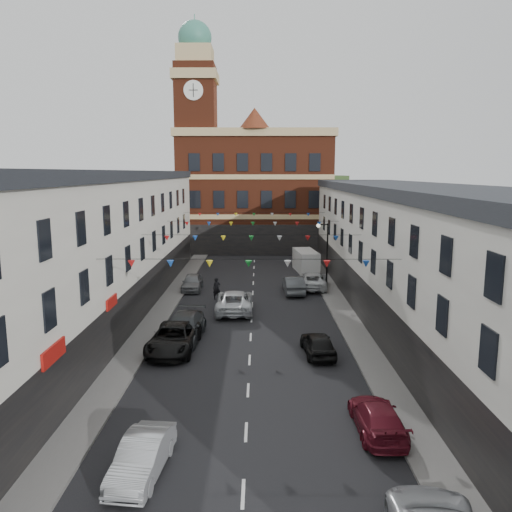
{
  "coord_description": "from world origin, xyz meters",
  "views": [
    {
      "loc": [
        0.51,
        -31.05,
        10.58
      ],
      "look_at": [
        0.3,
        8.44,
        3.93
      ],
      "focal_mm": 35.0,
      "sensor_mm": 36.0,
      "label": 1
    }
  ],
  "objects_px": {
    "car_left_d": "(183,328)",
    "pedestrian": "(217,289)",
    "street_lamp": "(325,246)",
    "car_right_e": "(293,285)",
    "car_right_f": "(313,280)",
    "car_left_c": "(174,338)",
    "car_left_e": "(192,282)",
    "white_van": "(306,261)",
    "car_left_b": "(142,456)",
    "car_right_d": "(318,344)",
    "moving_car": "(234,301)",
    "car_right_c": "(377,417)"
  },
  "relations": [
    {
      "from": "car_right_f",
      "to": "moving_car",
      "type": "height_order",
      "value": "moving_car"
    },
    {
      "from": "car_right_d",
      "to": "white_van",
      "type": "bearing_deg",
      "value": -98.28
    },
    {
      "from": "car_right_f",
      "to": "moving_car",
      "type": "distance_m",
      "value": 10.31
    },
    {
      "from": "street_lamp",
      "to": "car_left_d",
      "type": "bearing_deg",
      "value": -126.64
    },
    {
      "from": "street_lamp",
      "to": "car_left_c",
      "type": "height_order",
      "value": "street_lamp"
    },
    {
      "from": "car_left_e",
      "to": "white_van",
      "type": "xyz_separation_m",
      "value": [
        11.1,
        8.68,
        0.41
      ]
    },
    {
      "from": "street_lamp",
      "to": "car_left_d",
      "type": "distance_m",
      "value": 18.39
    },
    {
      "from": "car_left_d",
      "to": "car_left_e",
      "type": "distance_m",
      "value": 13.69
    },
    {
      "from": "moving_car",
      "to": "car_right_c",
      "type": "bearing_deg",
      "value": 109.29
    },
    {
      "from": "car_right_e",
      "to": "car_right_f",
      "type": "bearing_deg",
      "value": -139.01
    },
    {
      "from": "car_left_e",
      "to": "car_right_f",
      "type": "relative_size",
      "value": 0.78
    },
    {
      "from": "car_left_b",
      "to": "moving_car",
      "type": "relative_size",
      "value": 0.69
    },
    {
      "from": "street_lamp",
      "to": "car_right_d",
      "type": "relative_size",
      "value": 1.48
    },
    {
      "from": "car_left_e",
      "to": "white_van",
      "type": "bearing_deg",
      "value": 37.05
    },
    {
      "from": "car_left_c",
      "to": "pedestrian",
      "type": "relative_size",
      "value": 3.06
    },
    {
      "from": "car_right_e",
      "to": "white_van",
      "type": "height_order",
      "value": "white_van"
    },
    {
      "from": "car_left_c",
      "to": "white_van",
      "type": "height_order",
      "value": "white_van"
    },
    {
      "from": "car_right_c",
      "to": "moving_car",
      "type": "xyz_separation_m",
      "value": [
        -6.73,
        18.0,
        0.18
      ]
    },
    {
      "from": "car_left_b",
      "to": "car_right_f",
      "type": "xyz_separation_m",
      "value": [
        9.1,
        28.66,
        0.09
      ]
    },
    {
      "from": "car_right_e",
      "to": "car_left_b",
      "type": "bearing_deg",
      "value": 72.42
    },
    {
      "from": "car_right_f",
      "to": "car_right_d",
      "type": "bearing_deg",
      "value": 91.75
    },
    {
      "from": "car_left_c",
      "to": "car_right_f",
      "type": "xyz_separation_m",
      "value": [
        10.07,
        16.28,
        -0.02
      ]
    },
    {
      "from": "car_left_c",
      "to": "car_right_d",
      "type": "height_order",
      "value": "car_left_c"
    },
    {
      "from": "car_left_b",
      "to": "car_right_e",
      "type": "bearing_deg",
      "value": 80.69
    },
    {
      "from": "car_left_b",
      "to": "street_lamp",
      "type": "bearing_deg",
      "value": 76.36
    },
    {
      "from": "car_left_b",
      "to": "white_van",
      "type": "xyz_separation_m",
      "value": [
        9.2,
        36.67,
        0.46
      ]
    },
    {
      "from": "car_left_c",
      "to": "car_left_e",
      "type": "distance_m",
      "value": 15.64
    },
    {
      "from": "street_lamp",
      "to": "car_right_d",
      "type": "height_order",
      "value": "street_lamp"
    },
    {
      "from": "car_left_d",
      "to": "car_right_d",
      "type": "xyz_separation_m",
      "value": [
        8.26,
        -2.62,
        -0.13
      ]
    },
    {
      "from": "car_left_e",
      "to": "pedestrian",
      "type": "xyz_separation_m",
      "value": [
        2.5,
        -3.36,
        0.19
      ]
    },
    {
      "from": "car_left_c",
      "to": "car_left_e",
      "type": "relative_size",
      "value": 1.31
    },
    {
      "from": "car_left_e",
      "to": "car_left_d",
      "type": "bearing_deg",
      "value": -85.83
    },
    {
      "from": "car_right_c",
      "to": "car_right_d",
      "type": "relative_size",
      "value": 1.1
    },
    {
      "from": "car_right_c",
      "to": "car_right_f",
      "type": "xyz_separation_m",
      "value": [
        0.11,
        25.71,
        0.12
      ]
    },
    {
      "from": "car_right_e",
      "to": "pedestrian",
      "type": "relative_size",
      "value": 2.54
    },
    {
      "from": "car_right_e",
      "to": "car_right_f",
      "type": "xyz_separation_m",
      "value": [
        1.9,
        1.81,
        -0.0
      ]
    },
    {
      "from": "car_left_b",
      "to": "car_right_d",
      "type": "bearing_deg",
      "value": 62.81
    },
    {
      "from": "car_left_b",
      "to": "moving_car",
      "type": "height_order",
      "value": "moving_car"
    },
    {
      "from": "car_right_c",
      "to": "car_right_d",
      "type": "height_order",
      "value": "car_right_d"
    },
    {
      "from": "car_left_e",
      "to": "car_right_c",
      "type": "relative_size",
      "value": 0.97
    },
    {
      "from": "car_left_b",
      "to": "car_left_d",
      "type": "bearing_deg",
      "value": 98.38
    },
    {
      "from": "car_right_d",
      "to": "pedestrian",
      "type": "bearing_deg",
      "value": -66.14
    },
    {
      "from": "car_left_d",
      "to": "car_right_c",
      "type": "height_order",
      "value": "car_left_d"
    },
    {
      "from": "car_right_e",
      "to": "street_lamp",
      "type": "bearing_deg",
      "value": -147.69
    },
    {
      "from": "car_right_d",
      "to": "moving_car",
      "type": "xyz_separation_m",
      "value": [
        -5.33,
        9.22,
        0.13
      ]
    },
    {
      "from": "street_lamp",
      "to": "car_right_c",
      "type": "bearing_deg",
      "value": -92.56
    },
    {
      "from": "street_lamp",
      "to": "car_right_e",
      "type": "bearing_deg",
      "value": -145.12
    },
    {
      "from": "car_right_e",
      "to": "moving_car",
      "type": "distance_m",
      "value": 7.7
    },
    {
      "from": "car_left_d",
      "to": "pedestrian",
      "type": "relative_size",
      "value": 3.05
    },
    {
      "from": "car_right_c",
      "to": "car_left_b",
      "type": "bearing_deg",
      "value": 17.49
    }
  ]
}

